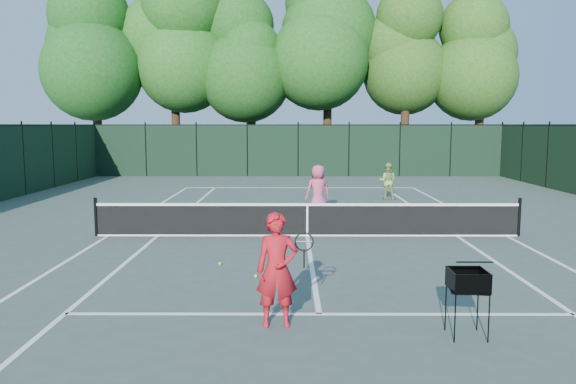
{
  "coord_description": "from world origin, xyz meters",
  "views": [
    {
      "loc": [
        -0.47,
        -15.16,
        3.05
      ],
      "look_at": [
        -0.53,
        1.0,
        1.1
      ],
      "focal_mm": 35.0,
      "sensor_mm": 36.0,
      "label": 1
    }
  ],
  "objects_px": {
    "player_pink": "(318,191)",
    "coach": "(277,270)",
    "ball_hopper": "(468,281)",
    "loose_ball_near_cart": "(256,276)",
    "loose_ball_midcourt": "(220,264)",
    "player_green": "(387,181)"
  },
  "relations": [
    {
      "from": "coach",
      "to": "loose_ball_near_cart",
      "type": "bearing_deg",
      "value": 95.11
    },
    {
      "from": "player_pink",
      "to": "loose_ball_midcourt",
      "type": "height_order",
      "value": "player_pink"
    },
    {
      "from": "player_pink",
      "to": "coach",
      "type": "bearing_deg",
      "value": 63.96
    },
    {
      "from": "ball_hopper",
      "to": "loose_ball_near_cart",
      "type": "bearing_deg",
      "value": 144.96
    },
    {
      "from": "player_green",
      "to": "loose_ball_near_cart",
      "type": "xyz_separation_m",
      "value": [
        -4.68,
        -11.91,
        -0.71
      ]
    },
    {
      "from": "loose_ball_midcourt",
      "to": "player_pink",
      "type": "bearing_deg",
      "value": 69.58
    },
    {
      "from": "player_pink",
      "to": "loose_ball_near_cart",
      "type": "bearing_deg",
      "value": 58.18
    },
    {
      "from": "coach",
      "to": "ball_hopper",
      "type": "xyz_separation_m",
      "value": [
        2.74,
        -0.43,
        -0.05
      ]
    },
    {
      "from": "player_green",
      "to": "loose_ball_midcourt",
      "type": "xyz_separation_m",
      "value": [
        -5.52,
        -10.9,
        -0.71
      ]
    },
    {
      "from": "player_pink",
      "to": "loose_ball_midcourt",
      "type": "distance_m",
      "value": 7.1
    },
    {
      "from": "player_green",
      "to": "ball_hopper",
      "type": "relative_size",
      "value": 1.52
    },
    {
      "from": "player_green",
      "to": "player_pink",
      "type": "bearing_deg",
      "value": 68.33
    },
    {
      "from": "ball_hopper",
      "to": "loose_ball_midcourt",
      "type": "distance_m",
      "value": 5.85
    },
    {
      "from": "ball_hopper",
      "to": "loose_ball_midcourt",
      "type": "bearing_deg",
      "value": 143.54
    },
    {
      "from": "ball_hopper",
      "to": "loose_ball_near_cart",
      "type": "height_order",
      "value": "ball_hopper"
    },
    {
      "from": "player_green",
      "to": "coach",
      "type": "bearing_deg",
      "value": 87.8
    },
    {
      "from": "player_green",
      "to": "loose_ball_midcourt",
      "type": "relative_size",
      "value": 21.99
    },
    {
      "from": "coach",
      "to": "player_green",
      "type": "height_order",
      "value": "coach"
    },
    {
      "from": "coach",
      "to": "player_pink",
      "type": "height_order",
      "value": "coach"
    },
    {
      "from": "player_pink",
      "to": "ball_hopper",
      "type": "bearing_deg",
      "value": 78.75
    },
    {
      "from": "player_green",
      "to": "loose_ball_near_cart",
      "type": "distance_m",
      "value": 12.81
    },
    {
      "from": "coach",
      "to": "player_green",
      "type": "xyz_separation_m",
      "value": [
        4.18,
        14.6,
        -0.13
      ]
    }
  ]
}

